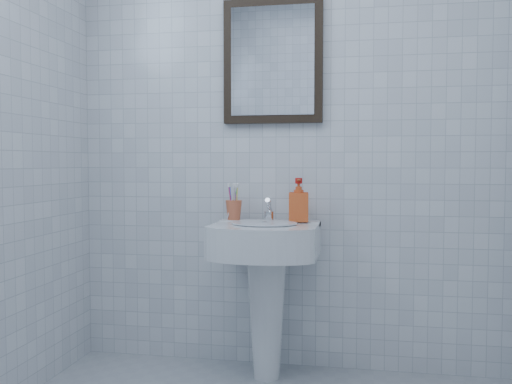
# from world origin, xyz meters

# --- Properties ---
(wall_back) EXTENTS (2.20, 0.02, 2.50)m
(wall_back) POSITION_xyz_m (0.00, 1.20, 1.25)
(wall_back) COLOR silver
(wall_back) RESTS_ON ground
(washbasin) EXTENTS (0.50, 0.36, 0.76)m
(washbasin) POSITION_xyz_m (-0.08, 0.98, 0.51)
(washbasin) COLOR silver
(washbasin) RESTS_ON ground
(faucet) EXTENTS (0.05, 0.10, 0.12)m
(faucet) POSITION_xyz_m (-0.08, 1.07, 0.80)
(faucet) COLOR silver
(faucet) RESTS_ON washbasin
(toothbrush_cup) EXTENTS (0.10, 0.10, 0.10)m
(toothbrush_cup) POSITION_xyz_m (-0.26, 1.09, 0.81)
(toothbrush_cup) COLOR #BF5937
(toothbrush_cup) RESTS_ON washbasin
(soap_dispenser) EXTENTS (0.10, 0.11, 0.21)m
(soap_dispenser) POSITION_xyz_m (0.06, 1.07, 0.86)
(soap_dispenser) COLOR red
(soap_dispenser) RESTS_ON washbasin
(wall_mirror) EXTENTS (0.50, 0.04, 0.62)m
(wall_mirror) POSITION_xyz_m (-0.08, 1.18, 1.55)
(wall_mirror) COLOR black
(wall_mirror) RESTS_ON wall_back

